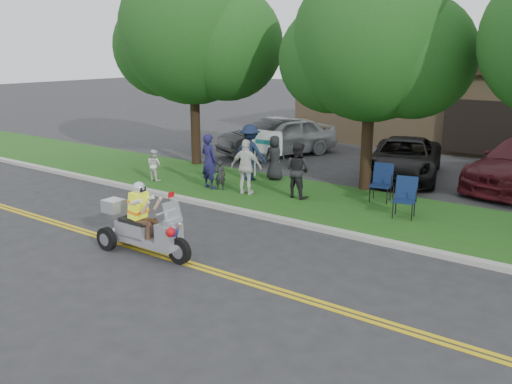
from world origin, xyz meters
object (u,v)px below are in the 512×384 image
Objects in this scene: spectator_adult_left at (209,161)px; parked_car_left at (272,137)px; parked_car_far_left at (283,136)px; trike_scooter at (142,229)px; lawn_chair_b at (405,194)px; parked_car_mid at (404,159)px; spectator_adult_mid at (297,170)px; spectator_adult_right at (246,167)px; lawn_chair_a at (382,180)px.

spectator_adult_left is 6.57m from parked_car_left.
trike_scooter is at bearing -49.53° from parked_car_far_left.
lawn_chair_b is 0.21× the size of parked_car_mid.
spectator_adult_right reaches higher than spectator_adult_mid.
parked_car_far_left is 0.50m from parked_car_left.
parked_car_mid is at bearing -133.28° from spectator_adult_right.
spectator_adult_right is 7.00m from parked_car_left.
lawn_chair_b is 0.64× the size of spectator_adult_mid.
spectator_adult_right is 0.35× the size of parked_car_far_left.
spectator_adult_left is 0.38× the size of parked_car_left.
spectator_adult_left is 1.40m from spectator_adult_right.
spectator_adult_mid is 0.98× the size of spectator_adult_right.
spectator_adult_right is (-0.95, 5.11, 0.38)m from trike_scooter.
parked_car_left is (-0.46, -0.19, -0.05)m from parked_car_far_left.
spectator_adult_right reaches higher than parked_car_mid.
trike_scooter is at bearing 123.80° from spectator_adult_left.
trike_scooter reaches higher than lawn_chair_b.
spectator_adult_left is at bearing -55.33° from parked_car_far_left.
lawn_chair_a is 0.66× the size of spectator_adult_mid.
parked_car_mid reaches higher than lawn_chair_b.
parked_car_far_left is (-6.46, 4.61, 0.09)m from lawn_chair_a.
parked_car_mid is (2.00, 10.38, 0.13)m from trike_scooter.
parked_car_far_left is (-7.60, 5.72, 0.11)m from lawn_chair_b.
parked_car_left is at bearing -135.51° from parked_car_far_left.
lawn_chair_b is 4.83m from spectator_adult_right.
parked_car_left is (-6.93, 4.42, 0.04)m from lawn_chair_a.
trike_scooter reaches higher than parked_car_far_left.
spectator_adult_mid is 0.33× the size of parked_car_mid.
lawn_chair_b is 0.22× the size of parked_car_far_left.
lawn_chair_a is 2.49m from spectator_adult_mid.
lawn_chair_a is 1.59m from lawn_chair_b.
parked_car_far_left is 5.88m from parked_car_mid.
trike_scooter is 10.57m from parked_car_mid.
spectator_adult_right is (-4.78, -0.65, 0.24)m from lawn_chair_b.
parked_car_mid is at bearing -120.36° from spectator_adult_left.
parked_car_mid is (1.51, 4.66, -0.24)m from spectator_adult_mid.
parked_car_far_left is at bearing -48.02° from spectator_adult_mid.
spectator_adult_left is 0.37× the size of parked_car_far_left.
lawn_chair_b is 4.97m from parked_car_mid.
spectator_adult_mid is 0.36× the size of parked_car_left.
parked_car_left is at bearing 109.56° from trike_scooter.
lawn_chair_b is 9.78m from parked_car_left.
spectator_adult_mid is at bearing -157.29° from spectator_adult_left.
parked_car_mid is at bearing 99.58° from lawn_chair_b.
trike_scooter is 12.09m from parked_car_far_left.
spectator_adult_mid is at bearing -31.19° from parked_car_far_left.
parked_car_left is at bearing 156.32° from parked_car_mid.
parked_car_far_left reaches higher than lawn_chair_a.
parked_car_left is (-8.06, 5.53, 0.05)m from lawn_chair_b.
spectator_adult_right is at bearing 175.78° from lawn_chair_b.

